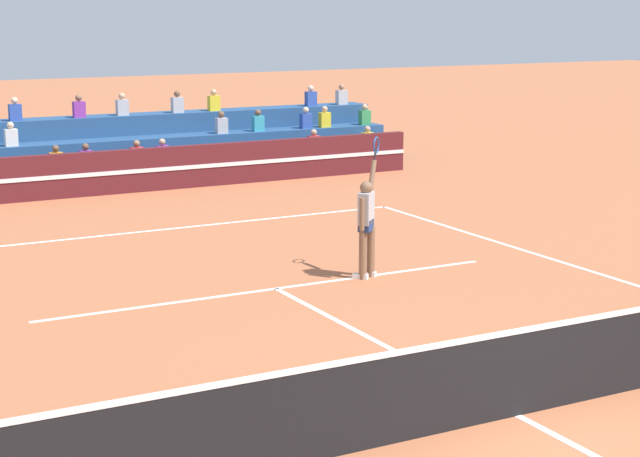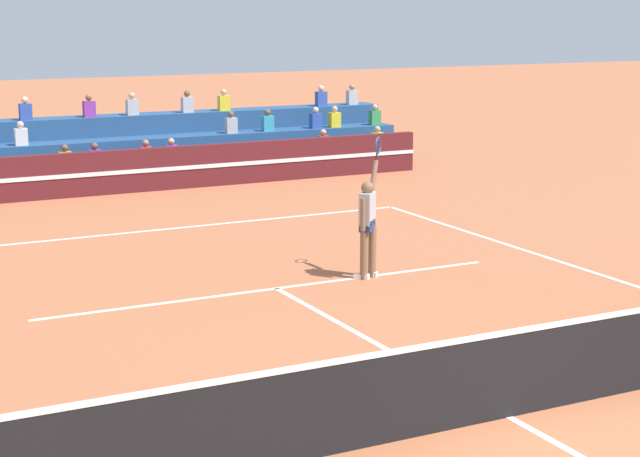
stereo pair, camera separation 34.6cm
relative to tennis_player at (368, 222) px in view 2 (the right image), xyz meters
The scene contains 7 objects.
ground_plane 6.67m from the tennis_player, 105.18° to the right, with size 120.00×120.00×0.00m, color #AD603D.
court_lines 6.67m from the tennis_player, 105.18° to the right, with size 11.10×23.90×0.01m.
tennis_net 6.61m from the tennis_player, 105.18° to the right, with size 12.00×0.10×1.10m.
sponsor_banner_wall 10.45m from the tennis_player, 99.51° to the left, with size 18.00×0.26×1.10m.
bleacher_stand 12.95m from the tennis_player, 97.65° to the left, with size 18.95×2.85×2.28m.
tennis_player is the anchor object (origin of this frame).
tennis_ball 5.47m from the tennis_player, 101.85° to the right, with size 0.07×0.07×0.07m, color #C6DB33.
Camera 2 is at (-7.26, -9.39, 4.68)m, focal length 60.00 mm.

